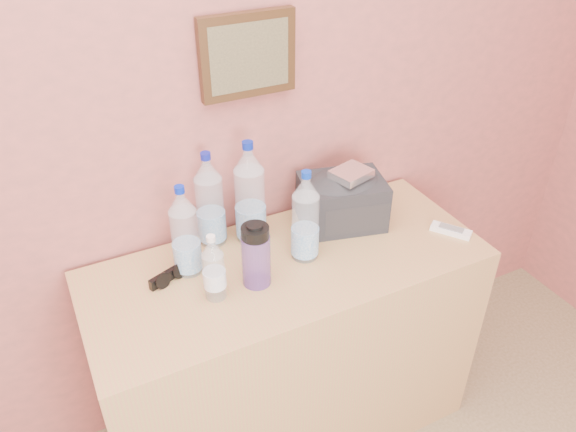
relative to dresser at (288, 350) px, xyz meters
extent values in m
plane|color=#BC5C57|center=(-0.44, 0.29, 0.95)|extent=(4.00, 0.00, 4.00)
cube|color=tan|center=(0.00, 0.00, 0.00)|extent=(1.29, 0.54, 0.81)
cylinder|color=silver|center=(-0.29, 0.10, 0.54)|extent=(0.08, 0.08, 0.27)
cylinder|color=#0621B1|center=(-0.29, 0.10, 0.70)|extent=(0.03, 0.03, 0.02)
cylinder|color=silver|center=(-0.17, 0.22, 0.55)|extent=(0.09, 0.09, 0.29)
cylinder|color=#0F1891|center=(-0.17, 0.22, 0.72)|extent=(0.03, 0.03, 0.02)
cylinder|color=#CBE2FA|center=(-0.05, 0.18, 0.56)|extent=(0.10, 0.10, 0.31)
cylinder|color=#091F97|center=(-0.05, 0.18, 0.75)|extent=(0.03, 0.03, 0.02)
cylinder|color=silver|center=(0.06, 0.01, 0.54)|extent=(0.08, 0.08, 0.27)
cylinder|color=#082FAD|center=(0.06, 0.01, 0.71)|extent=(0.03, 0.03, 0.02)
cylinder|color=silver|center=(-0.26, -0.04, 0.50)|extent=(0.06, 0.06, 0.19)
cylinder|color=white|center=(-0.26, -0.04, 0.61)|extent=(0.03, 0.03, 0.02)
cylinder|color=#5F3D93|center=(-0.13, -0.04, 0.49)|extent=(0.09, 0.09, 0.17)
cylinder|color=black|center=(-0.13, -0.04, 0.59)|extent=(0.08, 0.08, 0.04)
cube|color=white|center=(0.57, -0.10, 0.41)|extent=(0.11, 0.14, 0.02)
cube|color=silver|center=(0.28, 0.10, 0.61)|extent=(0.15, 0.13, 0.03)
camera|label=1|loc=(-0.63, -1.25, 1.53)|focal=35.00mm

